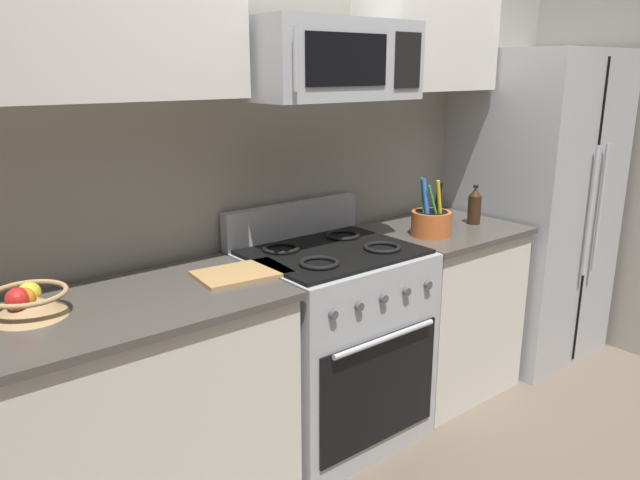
{
  "coord_description": "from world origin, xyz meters",
  "views": [
    {
      "loc": [
        -1.7,
        -1.39,
        1.71
      ],
      "look_at": [
        -0.17,
        0.52,
        1.03
      ],
      "focal_mm": 34.44,
      "sensor_mm": 36.0,
      "label": 1
    }
  ],
  "objects_px": {
    "refrigerator": "(532,207)",
    "cutting_board": "(242,273)",
    "microwave": "(328,60)",
    "fruit_basket": "(28,302)",
    "range_oven": "(331,342)",
    "bottle_soy": "(475,206)",
    "utensil_crock": "(431,222)"
  },
  "relations": [
    {
      "from": "microwave",
      "to": "bottle_soy",
      "type": "bearing_deg",
      "value": -5.27
    },
    {
      "from": "microwave",
      "to": "utensil_crock",
      "type": "distance_m",
      "value": 0.97
    },
    {
      "from": "fruit_basket",
      "to": "bottle_soy",
      "type": "height_order",
      "value": "bottle_soy"
    },
    {
      "from": "refrigerator",
      "to": "microwave",
      "type": "relative_size",
      "value": 2.43
    },
    {
      "from": "range_oven",
      "to": "refrigerator",
      "type": "relative_size",
      "value": 0.6
    },
    {
      "from": "utensil_crock",
      "to": "cutting_board",
      "type": "height_order",
      "value": "utensil_crock"
    },
    {
      "from": "range_oven",
      "to": "microwave",
      "type": "distance_m",
      "value": 1.27
    },
    {
      "from": "microwave",
      "to": "cutting_board",
      "type": "height_order",
      "value": "microwave"
    },
    {
      "from": "microwave",
      "to": "cutting_board",
      "type": "bearing_deg",
      "value": -175.49
    },
    {
      "from": "refrigerator",
      "to": "utensil_crock",
      "type": "relative_size",
      "value": 6.17
    },
    {
      "from": "range_oven",
      "to": "bottle_soy",
      "type": "bearing_deg",
      "value": -3.54
    },
    {
      "from": "cutting_board",
      "to": "fruit_basket",
      "type": "bearing_deg",
      "value": 174.29
    },
    {
      "from": "range_oven",
      "to": "refrigerator",
      "type": "height_order",
      "value": "refrigerator"
    },
    {
      "from": "refrigerator",
      "to": "bottle_soy",
      "type": "distance_m",
      "value": 0.62
    },
    {
      "from": "range_oven",
      "to": "fruit_basket",
      "type": "distance_m",
      "value": 1.36
    },
    {
      "from": "range_oven",
      "to": "cutting_board",
      "type": "distance_m",
      "value": 0.65
    },
    {
      "from": "range_oven",
      "to": "fruit_basket",
      "type": "height_order",
      "value": "range_oven"
    },
    {
      "from": "microwave",
      "to": "cutting_board",
      "type": "xyz_separation_m",
      "value": [
        -0.48,
        -0.04,
        -0.83
      ]
    },
    {
      "from": "range_oven",
      "to": "fruit_basket",
      "type": "bearing_deg",
      "value": 176.86
    },
    {
      "from": "fruit_basket",
      "to": "cutting_board",
      "type": "bearing_deg",
      "value": -5.71
    },
    {
      "from": "fruit_basket",
      "to": "cutting_board",
      "type": "xyz_separation_m",
      "value": [
        0.78,
        -0.08,
        -0.04
      ]
    },
    {
      "from": "fruit_basket",
      "to": "bottle_soy",
      "type": "bearing_deg",
      "value": -3.31
    },
    {
      "from": "bottle_soy",
      "to": "refrigerator",
      "type": "bearing_deg",
      "value": 3.84
    },
    {
      "from": "bottle_soy",
      "to": "utensil_crock",
      "type": "bearing_deg",
      "value": -177.33
    },
    {
      "from": "range_oven",
      "to": "microwave",
      "type": "relative_size",
      "value": 1.46
    },
    {
      "from": "utensil_crock",
      "to": "cutting_board",
      "type": "distance_m",
      "value": 1.06
    },
    {
      "from": "refrigerator",
      "to": "fruit_basket",
      "type": "relative_size",
      "value": 7.08
    },
    {
      "from": "refrigerator",
      "to": "cutting_board",
      "type": "xyz_separation_m",
      "value": [
        -2.04,
        0.01,
        0.01
      ]
    },
    {
      "from": "refrigerator",
      "to": "fruit_basket",
      "type": "height_order",
      "value": "refrigerator"
    },
    {
      "from": "fruit_basket",
      "to": "microwave",
      "type": "bearing_deg",
      "value": -1.84
    },
    {
      "from": "microwave",
      "to": "cutting_board",
      "type": "relative_size",
      "value": 2.05
    },
    {
      "from": "microwave",
      "to": "fruit_basket",
      "type": "bearing_deg",
      "value": 178.16
    }
  ]
}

